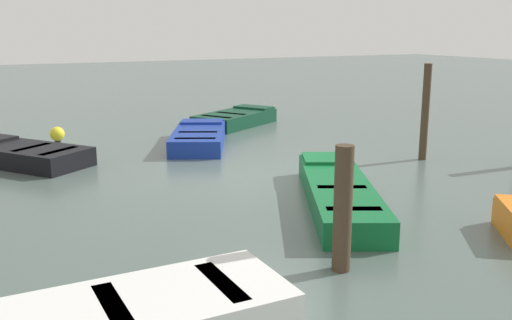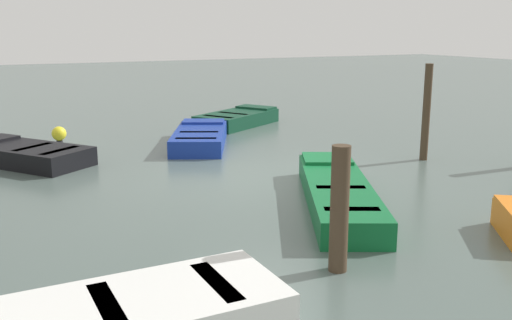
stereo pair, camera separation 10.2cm
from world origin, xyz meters
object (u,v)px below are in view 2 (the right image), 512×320
object	(u,v)px
rowboat_blue	(200,137)
marker_buoy	(59,134)
mooring_piling_far_right	(339,209)
mooring_piling_mid_left	(426,112)
rowboat_black	(25,154)
rowboat_green	(338,192)
rowboat_dark_green	(237,118)

from	to	relation	value
rowboat_blue	marker_buoy	distance (m)	3.54
mooring_piling_far_right	mooring_piling_mid_left	xyz separation A→B (m)	(4.21, -5.13, 0.29)
mooring_piling_mid_left	rowboat_black	bearing A→B (deg)	66.39
rowboat_green	rowboat_dark_green	bearing A→B (deg)	13.90
rowboat_green	rowboat_black	distance (m)	7.04
rowboat_green	mooring_piling_far_right	bearing A→B (deg)	172.54
rowboat_black	rowboat_blue	bearing A→B (deg)	-124.20
rowboat_dark_green	mooring_piling_mid_left	bearing A→B (deg)	-104.60
rowboat_dark_green	mooring_piling_far_right	bearing A→B (deg)	-139.27
rowboat_green	marker_buoy	bearing A→B (deg)	52.18
rowboat_blue	mooring_piling_mid_left	bearing A→B (deg)	-107.49
rowboat_black	marker_buoy	xyz separation A→B (m)	(1.75, -0.94, 0.07)
rowboat_blue	rowboat_black	xyz separation A→B (m)	(-0.15, 4.10, 0.00)
mooring_piling_mid_left	marker_buoy	xyz separation A→B (m)	(5.27, 7.11, -0.78)
rowboat_blue	marker_buoy	size ratio (longest dim) A/B	6.77
rowboat_dark_green	marker_buoy	bearing A→B (deg)	156.99
mooring_piling_mid_left	rowboat_blue	bearing A→B (deg)	47.06
rowboat_dark_green	mooring_piling_far_right	world-z (taller)	mooring_piling_far_right
rowboat_green	marker_buoy	distance (m)	8.02
mooring_piling_mid_left	rowboat_dark_green	bearing A→B (deg)	16.91
marker_buoy	rowboat_blue	bearing A→B (deg)	-116.86
rowboat_blue	mooring_piling_mid_left	size ratio (longest dim) A/B	1.52
rowboat_blue	rowboat_dark_green	world-z (taller)	same
rowboat_blue	marker_buoy	world-z (taller)	marker_buoy
rowboat_blue	mooring_piling_mid_left	distance (m)	5.46
rowboat_blue	marker_buoy	xyz separation A→B (m)	(1.60, 3.16, 0.07)
mooring_piling_far_right	mooring_piling_mid_left	distance (m)	6.64
rowboat_green	marker_buoy	xyz separation A→B (m)	(7.22, 3.49, 0.07)
rowboat_dark_green	rowboat_green	size ratio (longest dim) A/B	0.73
rowboat_blue	mooring_piling_far_right	size ratio (longest dim) A/B	2.08
rowboat_green	marker_buoy	size ratio (longest dim) A/B	8.68
rowboat_dark_green	rowboat_black	size ratio (longest dim) A/B	0.98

